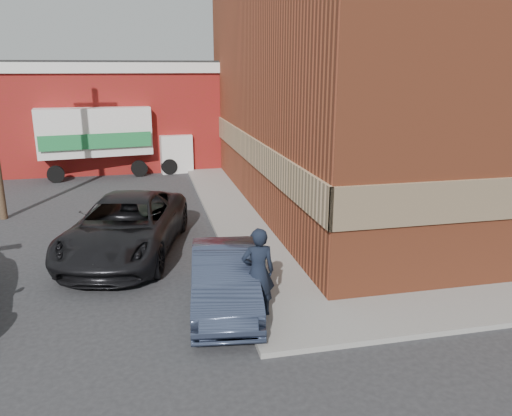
{
  "coord_description": "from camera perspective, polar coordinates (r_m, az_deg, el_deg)",
  "views": [
    {
      "loc": [
        -2.37,
        -9.78,
        5.25
      ],
      "look_at": [
        0.67,
        3.83,
        1.32
      ],
      "focal_mm": 35.0,
      "sensor_mm": 36.0,
      "label": 1
    }
  ],
  "objects": [
    {
      "name": "ground",
      "position": [
        11.35,
        0.96,
        -11.83
      ],
      "size": [
        90.0,
        90.0,
        0.0
      ],
      "primitive_type": "plane",
      "color": "#28282B",
      "rests_on": "ground"
    },
    {
      "name": "brick_building",
      "position": [
        21.7,
        17.99,
        13.5
      ],
      "size": [
        14.25,
        18.25,
        9.36
      ],
      "color": "brown",
      "rests_on": "ground"
    },
    {
      "name": "warehouse",
      "position": [
        30.1,
        -19.79,
        10.18
      ],
      "size": [
        16.3,
        8.3,
        5.6
      ],
      "color": "maroon",
      "rests_on": "ground"
    },
    {
      "name": "man",
      "position": [
        10.62,
        0.25,
        -7.32
      ],
      "size": [
        0.73,
        0.5,
        1.95
      ],
      "primitive_type": "imported",
      "rotation": [
        0.0,
        0.0,
        3.09
      ],
      "color": "black",
      "rests_on": "sidewalk_south"
    },
    {
      "name": "sedan",
      "position": [
        11.36,
        -3.59,
        -8.03
      ],
      "size": [
        1.93,
        4.28,
        1.36
      ],
      "primitive_type": "imported",
      "rotation": [
        0.0,
        0.0,
        -0.12
      ],
      "color": "#323C54",
      "rests_on": "ground"
    },
    {
      "name": "box_truck",
      "position": [
        26.14,
        -16.49,
        7.88
      ],
      "size": [
        7.13,
        3.02,
        3.41
      ],
      "rotation": [
        0.0,
        0.0,
        0.14
      ],
      "color": "white",
      "rests_on": "ground"
    },
    {
      "name": "sidewalk_west",
      "position": [
        19.71,
        -3.46,
        0.43
      ],
      "size": [
        1.8,
        18.0,
        0.12
      ],
      "primitive_type": "cube",
      "color": "gray",
      "rests_on": "ground"
    },
    {
      "name": "suv_a",
      "position": [
        14.88,
        -14.69,
        -2.06
      ],
      "size": [
        4.15,
        6.52,
        1.68
      ],
      "primitive_type": "imported",
      "rotation": [
        0.0,
        0.0,
        -0.24
      ],
      "color": "black",
      "rests_on": "ground"
    }
  ]
}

